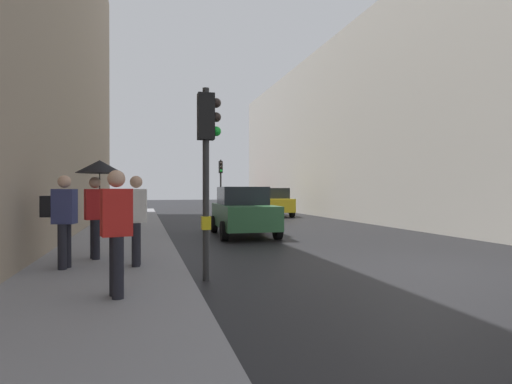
{
  "coord_description": "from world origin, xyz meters",
  "views": [
    {
      "loc": [
        -5.67,
        -7.29,
        1.66
      ],
      "look_at": [
        -1.1,
        9.07,
        1.56
      ],
      "focal_mm": 28.38,
      "sensor_mm": 36.0,
      "label": 1
    }
  ],
  "objects_px": {
    "car_yellow_taxi": "(272,202)",
    "car_red_sedan": "(235,199)",
    "car_green_estate": "(243,211)",
    "pedestrian_with_umbrella": "(98,181)",
    "pedestrian_with_grey_backpack": "(62,216)",
    "pedestrian_with_black_backpack": "(134,215)",
    "pedestrian_in_red_jacket": "(116,227)",
    "traffic_light_near_left": "(207,148)",
    "traffic_light_far_median": "(221,176)"
  },
  "relations": [
    {
      "from": "car_yellow_taxi",
      "to": "car_red_sedan",
      "type": "xyz_separation_m",
      "value": [
        -0.0,
        10.48,
        0.0
      ]
    },
    {
      "from": "car_green_estate",
      "to": "pedestrian_with_umbrella",
      "type": "distance_m",
      "value": 6.63
    },
    {
      "from": "pedestrian_with_grey_backpack",
      "to": "pedestrian_with_black_backpack",
      "type": "bearing_deg",
      "value": -3.55
    },
    {
      "from": "car_red_sedan",
      "to": "pedestrian_in_red_jacket",
      "type": "xyz_separation_m",
      "value": [
        -8.12,
        -28.58,
        0.25
      ]
    },
    {
      "from": "pedestrian_with_grey_backpack",
      "to": "traffic_light_near_left",
      "type": "bearing_deg",
      "value": -21.35
    },
    {
      "from": "pedestrian_with_black_backpack",
      "to": "pedestrian_in_red_jacket",
      "type": "height_order",
      "value": "same"
    },
    {
      "from": "pedestrian_with_grey_backpack",
      "to": "pedestrian_with_umbrella",
      "type": "bearing_deg",
      "value": 61.79
    },
    {
      "from": "pedestrian_with_grey_backpack",
      "to": "car_green_estate",
      "type": "bearing_deg",
      "value": 49.62
    },
    {
      "from": "pedestrian_with_black_backpack",
      "to": "car_yellow_taxi",
      "type": "bearing_deg",
      "value": 63.25
    },
    {
      "from": "pedestrian_with_umbrella",
      "to": "pedestrian_with_black_backpack",
      "type": "distance_m",
      "value": 1.49
    },
    {
      "from": "traffic_light_far_median",
      "to": "car_green_estate",
      "type": "relative_size",
      "value": 0.88
    },
    {
      "from": "pedestrian_in_red_jacket",
      "to": "pedestrian_with_black_backpack",
      "type": "bearing_deg",
      "value": 85.56
    },
    {
      "from": "traffic_light_near_left",
      "to": "car_red_sedan",
      "type": "height_order",
      "value": "traffic_light_near_left"
    },
    {
      "from": "car_yellow_taxi",
      "to": "car_green_estate",
      "type": "xyz_separation_m",
      "value": [
        -4.27,
        -9.83,
        0.0
      ]
    },
    {
      "from": "car_red_sedan",
      "to": "pedestrian_in_red_jacket",
      "type": "height_order",
      "value": "pedestrian_in_red_jacket"
    },
    {
      "from": "traffic_light_near_left",
      "to": "traffic_light_far_median",
      "type": "bearing_deg",
      "value": 78.69
    },
    {
      "from": "traffic_light_near_left",
      "to": "pedestrian_in_red_jacket",
      "type": "bearing_deg",
      "value": -136.61
    },
    {
      "from": "pedestrian_with_umbrella",
      "to": "pedestrian_in_red_jacket",
      "type": "bearing_deg",
      "value": -80.43
    },
    {
      "from": "pedestrian_with_umbrella",
      "to": "car_green_estate",
      "type": "bearing_deg",
      "value": 47.51
    },
    {
      "from": "car_yellow_taxi",
      "to": "pedestrian_in_red_jacket",
      "type": "xyz_separation_m",
      "value": [
        -8.12,
        -18.1,
        0.25
      ]
    },
    {
      "from": "car_red_sedan",
      "to": "pedestrian_with_umbrella",
      "type": "xyz_separation_m",
      "value": [
        -8.7,
        -25.14,
        0.96
      ]
    },
    {
      "from": "traffic_light_near_left",
      "to": "pedestrian_in_red_jacket",
      "type": "height_order",
      "value": "traffic_light_near_left"
    },
    {
      "from": "traffic_light_far_median",
      "to": "car_red_sedan",
      "type": "relative_size",
      "value": 0.88
    },
    {
      "from": "traffic_light_far_median",
      "to": "pedestrian_with_umbrella",
      "type": "relative_size",
      "value": 1.76
    },
    {
      "from": "car_red_sedan",
      "to": "car_green_estate",
      "type": "bearing_deg",
      "value": -101.88
    },
    {
      "from": "traffic_light_near_left",
      "to": "pedestrian_with_grey_backpack",
      "type": "height_order",
      "value": "traffic_light_near_left"
    },
    {
      "from": "traffic_light_far_median",
      "to": "pedestrian_with_black_backpack",
      "type": "distance_m",
      "value": 20.51
    },
    {
      "from": "pedestrian_with_umbrella",
      "to": "pedestrian_in_red_jacket",
      "type": "xyz_separation_m",
      "value": [
        0.58,
        -3.44,
        -0.71
      ]
    },
    {
      "from": "car_yellow_taxi",
      "to": "pedestrian_with_umbrella",
      "type": "xyz_separation_m",
      "value": [
        -8.7,
        -14.66,
        0.96
      ]
    },
    {
      "from": "traffic_light_far_median",
      "to": "pedestrian_with_grey_backpack",
      "type": "xyz_separation_m",
      "value": [
        -6.74,
        -19.64,
        -1.44
      ]
    },
    {
      "from": "traffic_light_far_median",
      "to": "car_yellow_taxi",
      "type": "xyz_separation_m",
      "value": [
        2.5,
        -3.97,
        -1.72
      ]
    },
    {
      "from": "traffic_light_far_median",
      "to": "pedestrian_with_grey_backpack",
      "type": "distance_m",
      "value": 20.82
    },
    {
      "from": "car_red_sedan",
      "to": "pedestrian_with_black_backpack",
      "type": "height_order",
      "value": "pedestrian_with_black_backpack"
    },
    {
      "from": "car_red_sedan",
      "to": "car_yellow_taxi",
      "type": "bearing_deg",
      "value": -89.98
    },
    {
      "from": "car_red_sedan",
      "to": "pedestrian_with_grey_backpack",
      "type": "bearing_deg",
      "value": -109.46
    },
    {
      "from": "car_green_estate",
      "to": "pedestrian_with_black_backpack",
      "type": "bearing_deg",
      "value": -121.74
    },
    {
      "from": "car_green_estate",
      "to": "pedestrian_in_red_jacket",
      "type": "bearing_deg",
      "value": -114.95
    },
    {
      "from": "car_yellow_taxi",
      "to": "pedestrian_in_red_jacket",
      "type": "distance_m",
      "value": 19.84
    },
    {
      "from": "car_yellow_taxi",
      "to": "traffic_light_far_median",
      "type": "bearing_deg",
      "value": 122.2
    },
    {
      "from": "traffic_light_far_median",
      "to": "car_red_sedan",
      "type": "xyz_separation_m",
      "value": [
        2.5,
        6.51,
        -1.72
      ]
    },
    {
      "from": "pedestrian_with_umbrella",
      "to": "car_yellow_taxi",
      "type": "bearing_deg",
      "value": 59.31
    },
    {
      "from": "car_red_sedan",
      "to": "pedestrian_in_red_jacket",
      "type": "distance_m",
      "value": 29.71
    },
    {
      "from": "traffic_light_near_left",
      "to": "pedestrian_with_umbrella",
      "type": "xyz_separation_m",
      "value": [
        -2.07,
        2.03,
        -0.58
      ]
    },
    {
      "from": "pedestrian_with_grey_backpack",
      "to": "traffic_light_far_median",
      "type": "bearing_deg",
      "value": 71.06
    },
    {
      "from": "traffic_light_far_median",
      "to": "pedestrian_with_black_backpack",
      "type": "bearing_deg",
      "value": -105.41
    },
    {
      "from": "car_green_estate",
      "to": "car_yellow_taxi",
      "type": "bearing_deg",
      "value": 66.49
    },
    {
      "from": "car_yellow_taxi",
      "to": "pedestrian_with_umbrella",
      "type": "height_order",
      "value": "pedestrian_with_umbrella"
    },
    {
      "from": "car_yellow_taxi",
      "to": "pedestrian_with_black_backpack",
      "type": "xyz_separation_m",
      "value": [
        -7.94,
        -15.75,
        0.29
      ]
    },
    {
      "from": "car_green_estate",
      "to": "car_red_sedan",
      "type": "height_order",
      "value": "same"
    },
    {
      "from": "car_green_estate",
      "to": "pedestrian_with_black_backpack",
      "type": "relative_size",
      "value": 2.42
    }
  ]
}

